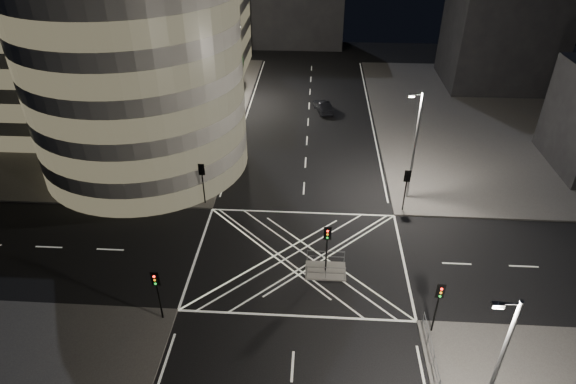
# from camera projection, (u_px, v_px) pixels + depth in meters

# --- Properties ---
(ground) EXTENTS (120.00, 120.00, 0.00)m
(ground) POSITION_uv_depth(u_px,v_px,m) (299.00, 257.00, 37.25)
(ground) COLOR black
(ground) RESTS_ON ground
(sidewalk_far_left) EXTENTS (42.00, 42.00, 0.15)m
(sidewalk_far_left) POSITION_uv_depth(u_px,v_px,m) (82.00, 109.00, 61.34)
(sidewalk_far_left) COLOR #4A4845
(sidewalk_far_left) RESTS_ON ground
(sidewalk_far_right) EXTENTS (42.00, 42.00, 0.15)m
(sidewalk_far_right) POSITION_uv_depth(u_px,v_px,m) (547.00, 121.00, 58.33)
(sidewalk_far_right) COLOR #4A4845
(sidewalk_far_right) RESTS_ON ground
(central_island) EXTENTS (3.00, 2.00, 0.15)m
(central_island) POSITION_uv_depth(u_px,v_px,m) (325.00, 271.00, 35.85)
(central_island) COLOR slate
(central_island) RESTS_ON ground
(office_tower_curved) EXTENTS (30.00, 29.00, 27.20)m
(office_tower_curved) POSITION_uv_depth(u_px,v_px,m) (98.00, 25.00, 47.16)
(office_tower_curved) COLOR #9A9892
(office_tower_curved) RESTS_ON sidewalk_far_left
(building_right_far) EXTENTS (14.00, 12.00, 15.00)m
(building_right_far) POSITION_uv_depth(u_px,v_px,m) (504.00, 29.00, 65.27)
(building_right_far) COLOR black
(building_right_far) RESTS_ON sidewalk_far_right
(tree_a) EXTENTS (4.75, 4.75, 7.77)m
(tree_a) POSITION_uv_depth(u_px,v_px,m) (186.00, 141.00, 42.53)
(tree_a) COLOR black
(tree_a) RESTS_ON sidewalk_far_left
(tree_b) EXTENTS (4.18, 4.18, 7.13)m
(tree_b) POSITION_uv_depth(u_px,v_px,m) (201.00, 117.00, 47.73)
(tree_b) COLOR black
(tree_b) RESTS_ON sidewalk_far_left
(tree_c) EXTENTS (3.60, 3.60, 6.96)m
(tree_c) POSITION_uv_depth(u_px,v_px,m) (212.00, 93.00, 52.67)
(tree_c) COLOR black
(tree_c) RESTS_ON sidewalk_far_left
(tree_d) EXTENTS (4.42, 4.42, 7.14)m
(tree_d) POSITION_uv_depth(u_px,v_px,m) (222.00, 77.00, 57.85)
(tree_d) COLOR black
(tree_d) RESTS_ON sidewalk_far_left
(tree_e) EXTENTS (3.52, 3.52, 6.48)m
(tree_e) POSITION_uv_depth(u_px,v_px,m) (230.00, 62.00, 62.96)
(tree_e) COLOR black
(tree_e) RESTS_ON sidewalk_far_left
(traffic_signal_fl) EXTENTS (0.55, 0.22, 4.00)m
(traffic_signal_fl) POSITION_uv_depth(u_px,v_px,m) (202.00, 176.00, 41.82)
(traffic_signal_fl) COLOR black
(traffic_signal_fl) RESTS_ON sidewalk_far_left
(traffic_signal_nl) EXTENTS (0.55, 0.22, 4.00)m
(traffic_signal_nl) POSITION_uv_depth(u_px,v_px,m) (157.00, 287.00, 30.42)
(traffic_signal_nl) COLOR black
(traffic_signal_nl) RESTS_ON sidewalk_near_left
(traffic_signal_fr) EXTENTS (0.55, 0.22, 4.00)m
(traffic_signal_fr) POSITION_uv_depth(u_px,v_px,m) (406.00, 183.00, 40.91)
(traffic_signal_fr) COLOR black
(traffic_signal_fr) RESTS_ON sidewalk_far_right
(traffic_signal_nr) EXTENTS (0.55, 0.22, 4.00)m
(traffic_signal_nr) POSITION_uv_depth(u_px,v_px,m) (439.00, 299.00, 29.51)
(traffic_signal_nr) COLOR black
(traffic_signal_nr) RESTS_ON sidewalk_near_right
(traffic_signal_island) EXTENTS (0.55, 0.22, 4.00)m
(traffic_signal_island) POSITION_uv_depth(u_px,v_px,m) (327.00, 241.00, 34.31)
(traffic_signal_island) COLOR black
(traffic_signal_island) RESTS_ON central_island
(street_lamp_left_near) EXTENTS (1.25, 0.25, 10.00)m
(street_lamp_left_near) POSITION_uv_depth(u_px,v_px,m) (205.00, 123.00, 44.79)
(street_lamp_left_near) COLOR slate
(street_lamp_left_near) RESTS_ON sidewalk_far_left
(street_lamp_left_far) EXTENTS (1.25, 0.25, 10.00)m
(street_lamp_left_far) POSITION_uv_depth(u_px,v_px,m) (235.00, 62.00, 59.88)
(street_lamp_left_far) COLOR slate
(street_lamp_left_far) RESTS_ON sidewalk_far_left
(street_lamp_right_far) EXTENTS (1.25, 0.25, 10.00)m
(street_lamp_right_far) POSITION_uv_depth(u_px,v_px,m) (414.00, 144.00, 41.30)
(street_lamp_right_far) COLOR slate
(street_lamp_right_far) RESTS_ON sidewalk_far_right
(street_lamp_right_near) EXTENTS (1.25, 0.25, 10.00)m
(street_lamp_right_near) POSITION_uv_depth(u_px,v_px,m) (494.00, 373.00, 22.02)
(street_lamp_right_near) COLOR slate
(street_lamp_right_near) RESTS_ON sidewalk_near_right
(railing_island_south) EXTENTS (2.80, 0.06, 1.10)m
(railing_island_south) POSITION_uv_depth(u_px,v_px,m) (326.00, 273.00, 34.75)
(railing_island_south) COLOR slate
(railing_island_south) RESTS_ON central_island
(railing_island_north) EXTENTS (2.80, 0.06, 1.10)m
(railing_island_north) POSITION_uv_depth(u_px,v_px,m) (326.00, 256.00, 36.26)
(railing_island_north) COLOR slate
(railing_island_north) RESTS_ON central_island
(sedan) EXTENTS (2.65, 4.51, 1.41)m
(sedan) POSITION_uv_depth(u_px,v_px,m) (323.00, 107.00, 60.40)
(sedan) COLOR black
(sedan) RESTS_ON ground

